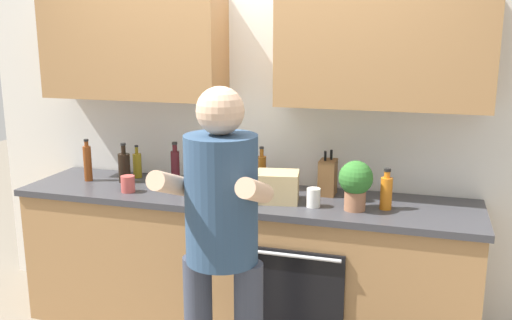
% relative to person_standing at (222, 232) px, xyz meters
% --- Properties ---
extents(back_wall_unit, '(4.00, 0.38, 2.50)m').
position_rel_person_standing_xyz_m(back_wall_unit, '(-0.18, 1.11, 0.53)').
color(back_wall_unit, silver).
rests_on(back_wall_unit, ground).
extents(counter, '(2.84, 0.67, 0.90)m').
position_rel_person_standing_xyz_m(counter, '(-0.18, 0.84, -0.52)').
color(counter, '#A37547').
rests_on(counter, ground).
extents(person_standing, '(0.49, 0.45, 1.65)m').
position_rel_person_standing_xyz_m(person_standing, '(0.00, 0.00, 0.00)').
color(person_standing, '#383D4C').
rests_on(person_standing, ground).
extents(bottle_wine, '(0.06, 0.06, 0.27)m').
position_rel_person_standing_xyz_m(bottle_wine, '(-0.69, 0.99, 0.04)').
color(bottle_wine, '#471419').
rests_on(bottle_wine, counter).
extents(bottle_juice, '(0.07, 0.07, 0.24)m').
position_rel_person_standing_xyz_m(bottle_juice, '(0.69, 0.80, 0.03)').
color(bottle_juice, orange).
rests_on(bottle_juice, counter).
extents(bottle_syrup, '(0.06, 0.06, 0.28)m').
position_rel_person_standing_xyz_m(bottle_syrup, '(-0.09, 0.99, 0.04)').
color(bottle_syrup, '#8C4C14').
rests_on(bottle_syrup, counter).
extents(bottle_vinegar, '(0.05, 0.05, 0.28)m').
position_rel_person_standing_xyz_m(bottle_vinegar, '(-1.27, 0.86, 0.05)').
color(bottle_vinegar, brown).
rests_on(bottle_vinegar, counter).
extents(bottle_soda, '(0.07, 0.07, 0.30)m').
position_rel_person_standing_xyz_m(bottle_soda, '(-0.12, 0.66, 0.06)').
color(bottle_soda, '#198C33').
rests_on(bottle_soda, counter).
extents(bottle_oil, '(0.06, 0.06, 0.22)m').
position_rel_person_standing_xyz_m(bottle_oil, '(-1.00, 1.03, 0.02)').
color(bottle_oil, olive).
rests_on(bottle_oil, counter).
extents(bottle_soy, '(0.08, 0.08, 0.26)m').
position_rel_person_standing_xyz_m(bottle_soy, '(-1.02, 0.90, 0.03)').
color(bottle_soy, black).
rests_on(bottle_soy, counter).
extents(bottle_water, '(0.07, 0.07, 0.30)m').
position_rel_person_standing_xyz_m(bottle_water, '(-0.54, 0.87, 0.04)').
color(bottle_water, silver).
rests_on(bottle_water, counter).
extents(cup_stoneware, '(0.07, 0.07, 0.11)m').
position_rel_person_standing_xyz_m(cup_stoneware, '(0.51, 0.91, -0.02)').
color(cup_stoneware, slate).
rests_on(cup_stoneware, counter).
extents(cup_coffee, '(0.08, 0.08, 0.11)m').
position_rel_person_standing_xyz_m(cup_coffee, '(0.29, 0.73, -0.02)').
color(cup_coffee, white).
rests_on(cup_coffee, counter).
extents(cup_ceramic, '(0.09, 0.09, 0.10)m').
position_rel_person_standing_xyz_m(cup_ceramic, '(-0.88, 0.69, -0.02)').
color(cup_ceramic, '#BF4C47').
rests_on(cup_ceramic, counter).
extents(mixing_bowl, '(0.23, 0.23, 0.10)m').
position_rel_person_standing_xyz_m(mixing_bowl, '(-0.31, 0.85, -0.02)').
color(mixing_bowl, silver).
rests_on(mixing_bowl, counter).
extents(knife_block, '(0.10, 0.14, 0.28)m').
position_rel_person_standing_xyz_m(knife_block, '(0.33, 1.00, 0.04)').
color(knife_block, brown).
rests_on(knife_block, counter).
extents(potted_herb, '(0.19, 0.19, 0.28)m').
position_rel_person_standing_xyz_m(potted_herb, '(0.53, 0.74, 0.09)').
color(potted_herb, '#9E6647').
rests_on(potted_herb, counter).
extents(grocery_bag_bread, '(0.28, 0.24, 0.18)m').
position_rel_person_standing_xyz_m(grocery_bag_bread, '(0.07, 0.77, 0.02)').
color(grocery_bag_bread, tan).
rests_on(grocery_bag_bread, counter).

